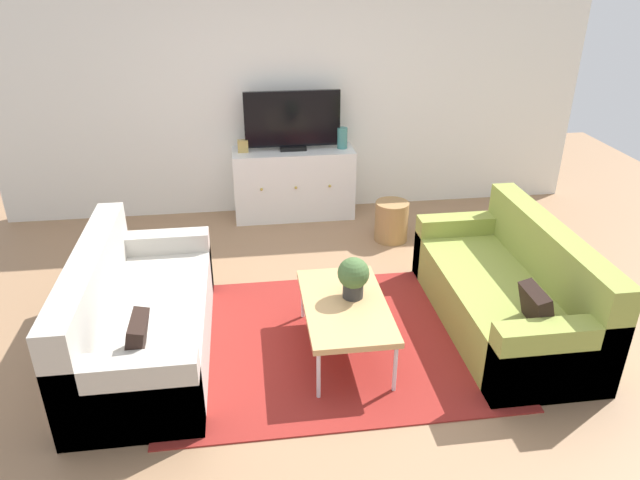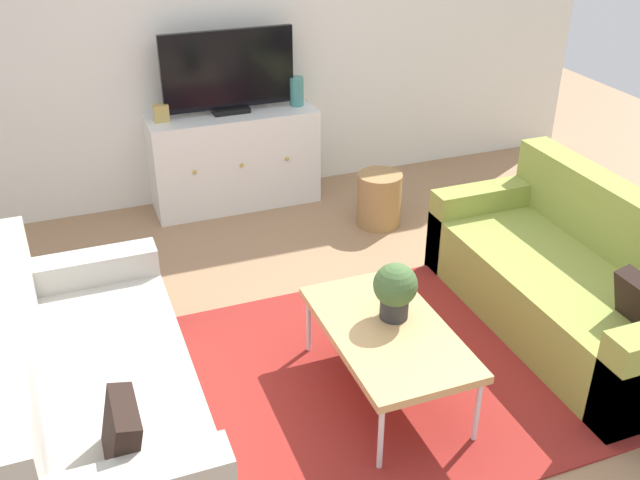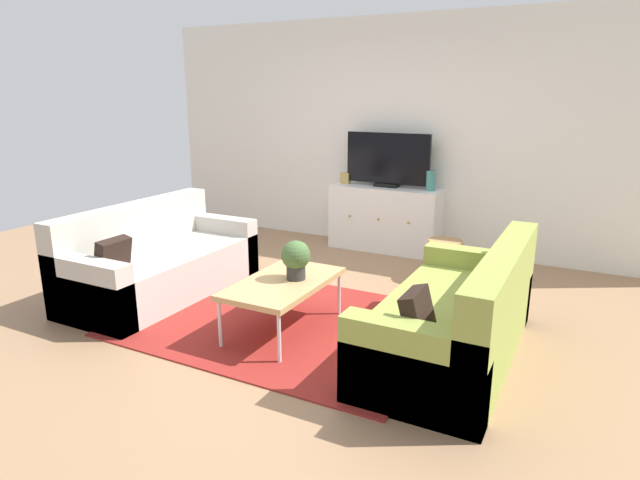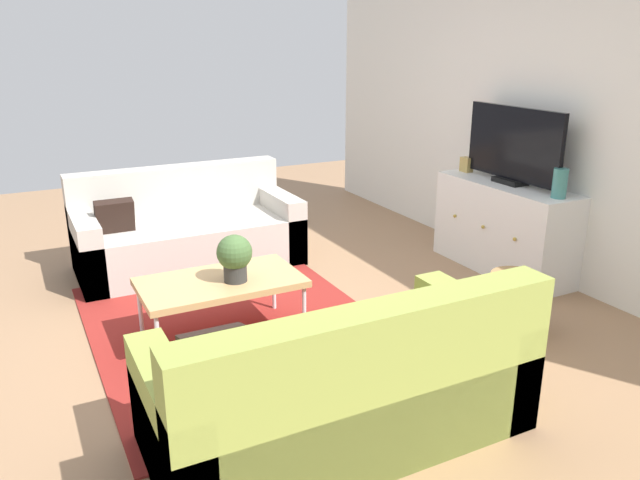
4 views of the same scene
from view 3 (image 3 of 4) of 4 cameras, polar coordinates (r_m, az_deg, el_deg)
name	(u,v)px [view 3 (image 3 of 4)]	position (r m, az deg, el deg)	size (l,w,h in m)	color
ground_plane	(293,316)	(4.66, -2.81, -8.00)	(10.00, 10.00, 0.00)	#997251
wall_back	(400,135)	(6.62, 8.46, 10.88)	(6.40, 0.12, 2.70)	silver
area_rug	(284,322)	(4.54, -3.78, -8.58)	(2.50, 1.90, 0.01)	maroon
couch_left_side	(156,264)	(5.33, -16.92, -2.45)	(0.87, 1.87, 0.84)	#B2ADA3
couch_right_side	(462,322)	(3.98, 14.70, -8.40)	(0.87, 1.87, 0.84)	olive
coffee_table	(283,284)	(4.26, -3.90, -4.67)	(0.59, 1.04, 0.42)	tan
potted_plant	(296,258)	(4.22, -2.57, -1.91)	(0.23, 0.23, 0.31)	#2D2D2D
tv_console	(385,218)	(6.53, 6.89, 2.27)	(1.31, 0.47, 0.76)	white
flat_screen_tv	(388,160)	(6.42, 7.15, 8.36)	(1.01, 0.16, 0.63)	black
glass_vase	(431,181)	(6.27, 11.61, 6.14)	(0.11, 0.11, 0.23)	teal
mantel_clock	(345,178)	(6.64, 2.69, 6.52)	(0.11, 0.07, 0.13)	tan
wicker_basket	(444,260)	(5.61, 12.94, -2.05)	(0.34, 0.34, 0.41)	#9E7547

